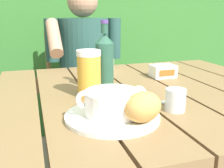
{
  "coord_description": "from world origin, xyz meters",
  "views": [
    {
      "loc": [
        -0.26,
        -0.89,
        1.04
      ],
      "look_at": [
        -0.03,
        -0.14,
        0.83
      ],
      "focal_mm": 41.81,
      "sensor_mm": 36.0,
      "label": 1
    }
  ],
  "objects_px": {
    "bread_roll": "(142,107)",
    "beer_glass": "(89,74)",
    "butter_tub": "(163,71)",
    "soup_bowl": "(112,102)",
    "table_knife": "(150,104)",
    "person_eating": "(85,65)",
    "serving_plate": "(112,116)",
    "water_glass_small": "(175,100)",
    "diner_bowl": "(99,64)",
    "chair_near_diner": "(81,95)",
    "beer_bottle": "(105,62)"
  },
  "relations": [
    {
      "from": "bread_roll",
      "to": "beer_bottle",
      "type": "height_order",
      "value": "beer_bottle"
    },
    {
      "from": "water_glass_small",
      "to": "table_knife",
      "type": "height_order",
      "value": "water_glass_small"
    },
    {
      "from": "soup_bowl",
      "to": "table_knife",
      "type": "distance_m",
      "value": 0.17
    },
    {
      "from": "chair_near_diner",
      "to": "water_glass_small",
      "type": "distance_m",
      "value": 1.22
    },
    {
      "from": "serving_plate",
      "to": "bread_roll",
      "type": "distance_m",
      "value": 0.1
    },
    {
      "from": "person_eating",
      "to": "beer_bottle",
      "type": "bearing_deg",
      "value": -95.46
    },
    {
      "from": "water_glass_small",
      "to": "bread_roll",
      "type": "bearing_deg",
      "value": -153.4
    },
    {
      "from": "water_glass_small",
      "to": "diner_bowl",
      "type": "distance_m",
      "value": 0.63
    },
    {
      "from": "beer_glass",
      "to": "beer_bottle",
      "type": "bearing_deg",
      "value": 36.08
    },
    {
      "from": "person_eating",
      "to": "bread_roll",
      "type": "bearing_deg",
      "value": -93.45
    },
    {
      "from": "bread_roll",
      "to": "diner_bowl",
      "type": "xyz_separation_m",
      "value": [
        0.07,
        0.7,
        -0.02
      ]
    },
    {
      "from": "person_eating",
      "to": "water_glass_small",
      "type": "height_order",
      "value": "person_eating"
    },
    {
      "from": "bread_roll",
      "to": "butter_tub",
      "type": "distance_m",
      "value": 0.56
    },
    {
      "from": "bread_roll",
      "to": "chair_near_diner",
      "type": "bearing_deg",
      "value": 86.97
    },
    {
      "from": "bread_roll",
      "to": "butter_tub",
      "type": "height_order",
      "value": "bread_roll"
    },
    {
      "from": "beer_bottle",
      "to": "chair_near_diner",
      "type": "bearing_deg",
      "value": 85.55
    },
    {
      "from": "diner_bowl",
      "to": "beer_glass",
      "type": "bearing_deg",
      "value": -108.86
    },
    {
      "from": "beer_glass",
      "to": "person_eating",
      "type": "bearing_deg",
      "value": 79.66
    },
    {
      "from": "person_eating",
      "to": "beer_glass",
      "type": "height_order",
      "value": "person_eating"
    },
    {
      "from": "bread_roll",
      "to": "person_eating",
      "type": "bearing_deg",
      "value": 86.55
    },
    {
      "from": "beer_glass",
      "to": "butter_tub",
      "type": "relative_size",
      "value": 1.52
    },
    {
      "from": "diner_bowl",
      "to": "water_glass_small",
      "type": "bearing_deg",
      "value": -83.56
    },
    {
      "from": "butter_tub",
      "to": "diner_bowl",
      "type": "relative_size",
      "value": 0.69
    },
    {
      "from": "bread_roll",
      "to": "butter_tub",
      "type": "xyz_separation_m",
      "value": [
        0.31,
        0.46,
        -0.02
      ]
    },
    {
      "from": "soup_bowl",
      "to": "bread_roll",
      "type": "xyz_separation_m",
      "value": [
        0.06,
        -0.07,
        0.0
      ]
    },
    {
      "from": "person_eating",
      "to": "serving_plate",
      "type": "xyz_separation_m",
      "value": [
        -0.12,
        -0.98,
        0.05
      ]
    },
    {
      "from": "serving_plate",
      "to": "soup_bowl",
      "type": "height_order",
      "value": "soup_bowl"
    },
    {
      "from": "person_eating",
      "to": "bread_roll",
      "type": "distance_m",
      "value": 1.05
    },
    {
      "from": "soup_bowl",
      "to": "table_knife",
      "type": "relative_size",
      "value": 1.31
    },
    {
      "from": "beer_glass",
      "to": "butter_tub",
      "type": "height_order",
      "value": "beer_glass"
    },
    {
      "from": "bread_roll",
      "to": "beer_bottle",
      "type": "bearing_deg",
      "value": 90.82
    },
    {
      "from": "diner_bowl",
      "to": "serving_plate",
      "type": "bearing_deg",
      "value": -101.22
    },
    {
      "from": "bread_roll",
      "to": "beer_bottle",
      "type": "xyz_separation_m",
      "value": [
        -0.0,
        0.34,
        0.06
      ]
    },
    {
      "from": "bread_roll",
      "to": "beer_glass",
      "type": "xyz_separation_m",
      "value": [
        -0.08,
        0.28,
        0.03
      ]
    },
    {
      "from": "chair_near_diner",
      "to": "soup_bowl",
      "type": "height_order",
      "value": "chair_near_diner"
    },
    {
      "from": "person_eating",
      "to": "diner_bowl",
      "type": "height_order",
      "value": "person_eating"
    },
    {
      "from": "person_eating",
      "to": "serving_plate",
      "type": "height_order",
      "value": "person_eating"
    },
    {
      "from": "beer_glass",
      "to": "diner_bowl",
      "type": "xyz_separation_m",
      "value": [
        0.14,
        0.42,
        -0.05
      ]
    },
    {
      "from": "serving_plate",
      "to": "beer_bottle",
      "type": "xyz_separation_m",
      "value": [
        0.05,
        0.27,
        0.1
      ]
    },
    {
      "from": "person_eating",
      "to": "beer_glass",
      "type": "xyz_separation_m",
      "value": [
        -0.14,
        -0.76,
        0.12
      ]
    },
    {
      "from": "butter_tub",
      "to": "table_knife",
      "type": "distance_m",
      "value": 0.39
    },
    {
      "from": "beer_glass",
      "to": "butter_tub",
      "type": "xyz_separation_m",
      "value": [
        0.38,
        0.18,
        -0.05
      ]
    },
    {
      "from": "serving_plate",
      "to": "bread_roll",
      "type": "relative_size",
      "value": 1.92
    },
    {
      "from": "person_eating",
      "to": "diner_bowl",
      "type": "bearing_deg",
      "value": -89.52
    },
    {
      "from": "beer_glass",
      "to": "water_glass_small",
      "type": "bearing_deg",
      "value": -45.29
    },
    {
      "from": "beer_glass",
      "to": "serving_plate",
      "type": "bearing_deg",
      "value": -85.51
    },
    {
      "from": "chair_near_diner",
      "to": "table_knife",
      "type": "height_order",
      "value": "chair_near_diner"
    },
    {
      "from": "chair_near_diner",
      "to": "beer_bottle",
      "type": "bearing_deg",
      "value": -94.45
    },
    {
      "from": "bread_roll",
      "to": "water_glass_small",
      "type": "distance_m",
      "value": 0.15
    },
    {
      "from": "chair_near_diner",
      "to": "soup_bowl",
      "type": "distance_m",
      "value": 1.23
    }
  ]
}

